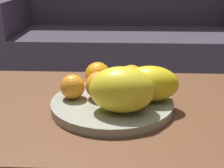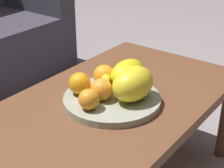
{
  "view_description": "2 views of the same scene",
  "coord_description": "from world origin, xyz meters",
  "px_view_note": "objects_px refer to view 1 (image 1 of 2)",
  "views": [
    {
      "loc": [
        0.06,
        -0.86,
        0.82
      ],
      "look_at": [
        0.02,
        -0.02,
        0.51
      ],
      "focal_mm": 51.34,
      "sensor_mm": 36.0,
      "label": 1
    },
    {
      "loc": [
        -0.89,
        -0.69,
        1.07
      ],
      "look_at": [
        0.02,
        -0.02,
        0.51
      ],
      "focal_mm": 57.7,
      "sensor_mm": 36.0,
      "label": 2
    }
  ],
  "objects_px": {
    "couch": "(126,43)",
    "orange_front": "(99,85)",
    "orange_left": "(131,78)",
    "melon_large_front": "(122,90)",
    "orange_back": "(73,87)",
    "banana_bunch": "(123,85)",
    "fruit_bowl": "(112,104)",
    "orange_right": "(98,75)",
    "coffee_table": "(105,120)",
    "melon_smaller_beside": "(150,84)"
  },
  "relations": [
    {
      "from": "orange_right",
      "to": "orange_left",
      "type": "bearing_deg",
      "value": -15.67
    },
    {
      "from": "couch",
      "to": "orange_right",
      "type": "relative_size",
      "value": 21.15
    },
    {
      "from": "orange_left",
      "to": "orange_front",
      "type": "bearing_deg",
      "value": -147.71
    },
    {
      "from": "couch",
      "to": "orange_left",
      "type": "relative_size",
      "value": 20.86
    },
    {
      "from": "couch",
      "to": "melon_smaller_beside",
      "type": "bearing_deg",
      "value": -87.06
    },
    {
      "from": "couch",
      "to": "melon_smaller_beside",
      "type": "relative_size",
      "value": 10.65
    },
    {
      "from": "couch",
      "to": "orange_left",
      "type": "distance_m",
      "value": 1.32
    },
    {
      "from": "melon_smaller_beside",
      "to": "orange_back",
      "type": "height_order",
      "value": "melon_smaller_beside"
    },
    {
      "from": "melon_smaller_beside",
      "to": "banana_bunch",
      "type": "relative_size",
      "value": 1.01
    },
    {
      "from": "coffee_table",
      "to": "orange_right",
      "type": "relative_size",
      "value": 14.47
    },
    {
      "from": "melon_smaller_beside",
      "to": "orange_right",
      "type": "bearing_deg",
      "value": 147.42
    },
    {
      "from": "banana_bunch",
      "to": "orange_right",
      "type": "bearing_deg",
      "value": 145.82
    },
    {
      "from": "orange_left",
      "to": "melon_large_front",
      "type": "bearing_deg",
      "value": -100.58
    },
    {
      "from": "fruit_bowl",
      "to": "melon_large_front",
      "type": "height_order",
      "value": "melon_large_front"
    },
    {
      "from": "orange_left",
      "to": "orange_right",
      "type": "height_order",
      "value": "orange_left"
    },
    {
      "from": "coffee_table",
      "to": "orange_back",
      "type": "bearing_deg",
      "value": -176.2
    },
    {
      "from": "couch",
      "to": "banana_bunch",
      "type": "bearing_deg",
      "value": -90.33
    },
    {
      "from": "melon_large_front",
      "to": "orange_back",
      "type": "distance_m",
      "value": 0.17
    },
    {
      "from": "orange_front",
      "to": "coffee_table",
      "type": "bearing_deg",
      "value": -4.71
    },
    {
      "from": "melon_smaller_beside",
      "to": "orange_left",
      "type": "relative_size",
      "value": 1.96
    },
    {
      "from": "melon_large_front",
      "to": "orange_back",
      "type": "bearing_deg",
      "value": 150.59
    },
    {
      "from": "coffee_table",
      "to": "orange_front",
      "type": "height_order",
      "value": "orange_front"
    },
    {
      "from": "melon_large_front",
      "to": "orange_right",
      "type": "height_order",
      "value": "melon_large_front"
    },
    {
      "from": "orange_left",
      "to": "orange_back",
      "type": "relative_size",
      "value": 1.14
    },
    {
      "from": "orange_left",
      "to": "banana_bunch",
      "type": "bearing_deg",
      "value": -136.43
    },
    {
      "from": "orange_right",
      "to": "coffee_table",
      "type": "bearing_deg",
      "value": -72.35
    },
    {
      "from": "couch",
      "to": "orange_front",
      "type": "relative_size",
      "value": 21.66
    },
    {
      "from": "coffee_table",
      "to": "banana_bunch",
      "type": "bearing_deg",
      "value": 35.85
    },
    {
      "from": "fruit_bowl",
      "to": "melon_large_front",
      "type": "distance_m",
      "value": 0.1
    },
    {
      "from": "couch",
      "to": "banana_bunch",
      "type": "xyz_separation_m",
      "value": [
        -0.01,
        -1.33,
        0.18
      ]
    },
    {
      "from": "melon_large_front",
      "to": "melon_smaller_beside",
      "type": "bearing_deg",
      "value": 43.73
    },
    {
      "from": "orange_front",
      "to": "orange_right",
      "type": "xyz_separation_m",
      "value": [
        -0.01,
        0.09,
        0.0
      ]
    },
    {
      "from": "fruit_bowl",
      "to": "banana_bunch",
      "type": "distance_m",
      "value": 0.07
    },
    {
      "from": "couch",
      "to": "orange_front",
      "type": "xyz_separation_m",
      "value": [
        -0.08,
        -1.36,
        0.19
      ]
    },
    {
      "from": "orange_right",
      "to": "banana_bunch",
      "type": "xyz_separation_m",
      "value": [
        0.08,
        -0.05,
        -0.01
      ]
    },
    {
      "from": "coffee_table",
      "to": "fruit_bowl",
      "type": "height_order",
      "value": "fruit_bowl"
    },
    {
      "from": "fruit_bowl",
      "to": "orange_left",
      "type": "relative_size",
      "value": 4.3
    },
    {
      "from": "coffee_table",
      "to": "banana_bunch",
      "type": "xyz_separation_m",
      "value": [
        0.05,
        0.04,
        0.1
      ]
    },
    {
      "from": "fruit_bowl",
      "to": "banana_bunch",
      "type": "relative_size",
      "value": 2.21
    },
    {
      "from": "melon_large_front",
      "to": "banana_bunch",
      "type": "bearing_deg",
      "value": 89.16
    },
    {
      "from": "orange_back",
      "to": "banana_bunch",
      "type": "xyz_separation_m",
      "value": [
        0.14,
        0.04,
        -0.01
      ]
    },
    {
      "from": "couch",
      "to": "melon_smaller_beside",
      "type": "xyz_separation_m",
      "value": [
        0.07,
        -1.37,
        0.2
      ]
    },
    {
      "from": "orange_left",
      "to": "orange_back",
      "type": "height_order",
      "value": "orange_left"
    },
    {
      "from": "couch",
      "to": "orange_back",
      "type": "bearing_deg",
      "value": -96.33
    },
    {
      "from": "melon_large_front",
      "to": "orange_front",
      "type": "distance_m",
      "value": 0.11
    },
    {
      "from": "fruit_bowl",
      "to": "banana_bunch",
      "type": "bearing_deg",
      "value": 60.87
    },
    {
      "from": "orange_front",
      "to": "orange_left",
      "type": "distance_m",
      "value": 0.11
    },
    {
      "from": "melon_large_front",
      "to": "couch",
      "type": "bearing_deg",
      "value": 89.62
    },
    {
      "from": "melon_smaller_beside",
      "to": "orange_back",
      "type": "distance_m",
      "value": 0.22
    },
    {
      "from": "fruit_bowl",
      "to": "orange_front",
      "type": "distance_m",
      "value": 0.07
    }
  ]
}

